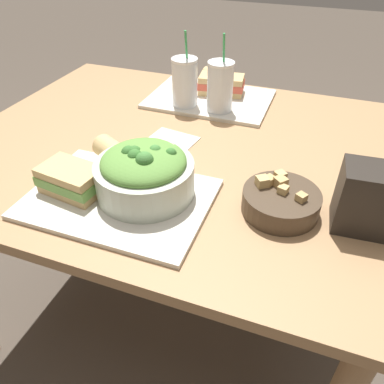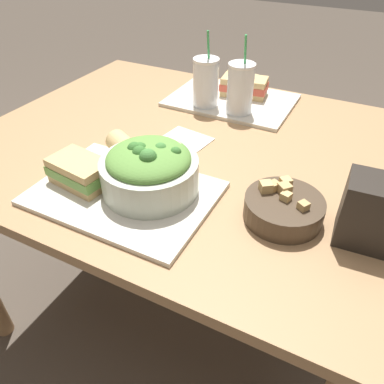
% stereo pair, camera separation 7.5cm
% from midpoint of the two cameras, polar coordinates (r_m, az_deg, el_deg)
% --- Properties ---
extents(ground_plane, '(12.00, 12.00, 0.00)m').
position_cam_midpoint_polar(ground_plane, '(1.61, 0.66, -15.92)').
color(ground_plane, '#4C4238').
extents(dining_table, '(1.22, 1.01, 0.74)m').
position_cam_midpoint_polar(dining_table, '(1.15, 0.89, 3.62)').
color(dining_table, '#A37A51').
rests_on(dining_table, ground_plane).
extents(tray_near, '(0.42, 0.30, 0.01)m').
position_cam_midpoint_polar(tray_near, '(0.89, -7.94, -0.28)').
color(tray_near, beige).
rests_on(tray_near, dining_table).
extents(tray_far, '(0.42, 0.30, 0.01)m').
position_cam_midpoint_polar(tray_far, '(1.36, 7.64, 13.66)').
color(tray_far, beige).
rests_on(tray_far, dining_table).
extents(salad_bowl, '(0.23, 0.23, 0.13)m').
position_cam_midpoint_polar(salad_bowl, '(0.86, -4.01, 3.44)').
color(salad_bowl, beige).
rests_on(salad_bowl, tray_near).
extents(soup_bowl, '(0.17, 0.17, 0.07)m').
position_cam_midpoint_polar(soup_bowl, '(0.84, 16.26, -2.37)').
color(soup_bowl, '#473828').
rests_on(soup_bowl, dining_table).
extents(sandwich_near, '(0.16, 0.11, 0.06)m').
position_cam_midpoint_polar(sandwich_near, '(0.92, -14.44, 2.97)').
color(sandwich_near, tan).
rests_on(sandwich_near, tray_near).
extents(baguette_near, '(0.17, 0.13, 0.06)m').
position_cam_midpoint_polar(baguette_near, '(0.98, -7.31, 5.94)').
color(baguette_near, tan).
rests_on(baguette_near, tray_near).
extents(sandwich_far, '(0.17, 0.11, 0.06)m').
position_cam_midpoint_polar(sandwich_far, '(1.38, 9.55, 15.54)').
color(sandwich_far, tan).
rests_on(sandwich_far, tray_far).
extents(baguette_far, '(0.14, 0.09, 0.06)m').
position_cam_midpoint_polar(baguette_far, '(1.44, 9.61, 16.47)').
color(baguette_far, tan).
rests_on(baguette_far, tray_far).
extents(drink_cup_dark, '(0.08, 0.08, 0.24)m').
position_cam_midpoint_polar(drink_cup_dark, '(1.27, 3.85, 16.09)').
color(drink_cup_dark, silver).
rests_on(drink_cup_dark, tray_far).
extents(drink_cup_red, '(0.08, 0.08, 0.24)m').
position_cam_midpoint_polar(drink_cup_red, '(1.23, 9.15, 15.05)').
color(drink_cup_red, silver).
rests_on(drink_cup_red, tray_far).
extents(chip_bag, '(0.13, 0.10, 0.14)m').
position_cam_midpoint_polar(chip_bag, '(0.83, 28.48, -2.96)').
color(chip_bag, '#28231E').
rests_on(chip_bag, dining_table).
extents(napkin_folded, '(0.15, 0.11, 0.00)m').
position_cam_midpoint_polar(napkin_folded, '(1.11, 1.12, 8.07)').
color(napkin_folded, silver).
rests_on(napkin_folded, dining_table).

